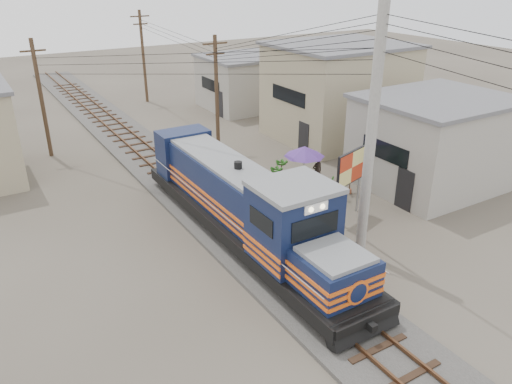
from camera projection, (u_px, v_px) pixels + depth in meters
ground at (281, 271)px, 19.06m from camera, size 120.00×120.00×0.00m
ballast at (178, 182)px, 26.83m from camera, size 3.60×70.00×0.16m
track at (178, 178)px, 26.75m from camera, size 1.15×70.00×0.12m
locomotive at (245, 206)px, 20.53m from camera, size 2.74×14.92×3.70m
utility_pole_main at (371, 135)px, 18.27m from camera, size 0.40×0.40×10.00m
wooden_pole_mid at (217, 91)px, 30.59m from camera, size 1.60×0.24×7.00m
wooden_pole_far at (143, 55)px, 41.55m from camera, size 1.60×0.24×7.50m
wooden_pole_left at (41, 97)px, 29.23m from camera, size 1.60×0.24×7.00m
power_lines at (178, 41)px, 22.51m from camera, size 9.65×19.00×3.30m
shophouse_front at (434, 141)px, 25.86m from camera, size 7.35×6.30×4.70m
shophouse_mid at (338, 91)px, 33.04m from camera, size 8.40×7.35×6.20m
shophouse_back at (244, 82)px, 40.54m from camera, size 6.30×6.30×4.20m
billboard at (351, 169)px, 22.18m from camera, size 2.04×0.77×3.26m
market_umbrella at (304, 152)px, 25.40m from camera, size 2.52×2.52×2.31m
vendor at (317, 171)px, 26.29m from camera, size 0.60×0.41×1.57m
plant_nursery at (301, 190)px, 24.84m from camera, size 3.51×3.30×1.13m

